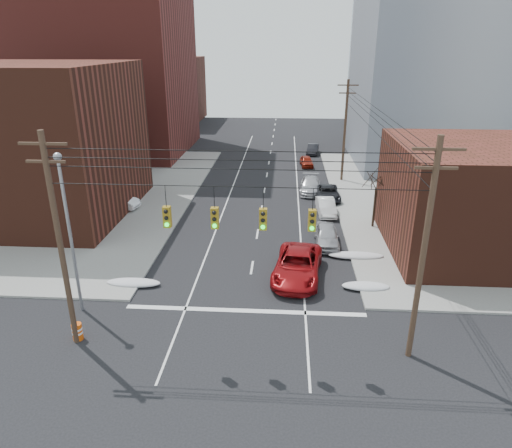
# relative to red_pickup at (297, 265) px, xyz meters

# --- Properties ---
(ground) EXTENTS (160.00, 160.00, 0.00)m
(ground) POSITION_rel_red_pickup_xyz_m (-3.10, -10.79, -0.88)
(ground) COLOR black
(ground) RESTS_ON ground
(sidewalk_nw) EXTENTS (40.00, 40.00, 0.15)m
(sidewalk_nw) POSITION_rel_red_pickup_xyz_m (-30.10, 16.21, -0.81)
(sidewalk_nw) COLOR gray
(sidewalk_nw) RESTS_ON ground
(building_brick_tall) EXTENTS (24.00, 20.00, 30.00)m
(building_brick_tall) POSITION_rel_red_pickup_xyz_m (-27.10, 37.21, 14.12)
(building_brick_tall) COLOR maroon
(building_brick_tall) RESTS_ON ground
(building_brick_near) EXTENTS (20.00, 16.00, 13.00)m
(building_brick_near) POSITION_rel_red_pickup_xyz_m (-25.10, 11.21, 5.62)
(building_brick_near) COLOR #492015
(building_brick_near) RESTS_ON ground
(building_brick_far) EXTENTS (22.00, 18.00, 12.00)m
(building_brick_far) POSITION_rel_red_pickup_xyz_m (-29.10, 63.21, 5.12)
(building_brick_far) COLOR #492015
(building_brick_far) RESTS_ON ground
(building_office) EXTENTS (22.00, 20.00, 25.00)m
(building_office) POSITION_rel_red_pickup_xyz_m (18.90, 33.21, 11.62)
(building_office) COLOR gray
(building_office) RESTS_ON ground
(building_glass) EXTENTS (20.00, 18.00, 22.00)m
(building_glass) POSITION_rel_red_pickup_xyz_m (20.90, 59.21, 10.12)
(building_glass) COLOR gray
(building_glass) RESTS_ON ground
(building_storefront) EXTENTS (16.00, 12.00, 8.00)m
(building_storefront) POSITION_rel_red_pickup_xyz_m (14.90, 5.21, 3.12)
(building_storefront) COLOR #492015
(building_storefront) RESTS_ON ground
(utility_pole_left) EXTENTS (2.20, 0.28, 11.00)m
(utility_pole_left) POSITION_rel_red_pickup_xyz_m (-11.60, -7.79, 4.90)
(utility_pole_left) COLOR #473323
(utility_pole_left) RESTS_ON ground
(utility_pole_right) EXTENTS (2.20, 0.28, 11.00)m
(utility_pole_right) POSITION_rel_red_pickup_xyz_m (5.40, -7.79, 4.90)
(utility_pole_right) COLOR #473323
(utility_pole_right) RESTS_ON ground
(utility_pole_far) EXTENTS (2.20, 0.28, 11.00)m
(utility_pole_far) POSITION_rel_red_pickup_xyz_m (5.40, 23.21, 4.90)
(utility_pole_far) COLOR #473323
(utility_pole_far) RESTS_ON ground
(traffic_signals) EXTENTS (17.00, 0.42, 2.02)m
(traffic_signals) POSITION_rel_red_pickup_xyz_m (-3.00, -7.82, 6.28)
(traffic_signals) COLOR black
(traffic_signals) RESTS_ON ground
(street_light) EXTENTS (0.44, 0.44, 9.32)m
(street_light) POSITION_rel_red_pickup_xyz_m (-12.60, -4.79, 4.66)
(street_light) COLOR gray
(street_light) RESTS_ON ground
(bare_tree) EXTENTS (2.09, 2.20, 4.93)m
(bare_tree) POSITION_rel_red_pickup_xyz_m (6.48, 9.21, 1.44)
(bare_tree) COLOR black
(bare_tree) RESTS_ON ground
(snow_nw) EXTENTS (3.50, 1.08, 0.42)m
(snow_nw) POSITION_rel_red_pickup_xyz_m (-10.50, -1.79, -0.67)
(snow_nw) COLOR silver
(snow_nw) RESTS_ON ground
(snow_ne) EXTENTS (3.00, 1.08, 0.42)m
(snow_ne) POSITION_rel_red_pickup_xyz_m (4.30, -1.29, -0.67)
(snow_ne) COLOR silver
(snow_ne) RESTS_ON ground
(snow_east_far) EXTENTS (4.00, 1.08, 0.42)m
(snow_east_far) POSITION_rel_red_pickup_xyz_m (4.30, 3.21, -0.67)
(snow_east_far) COLOR silver
(snow_east_far) RESTS_ON ground
(red_pickup) EXTENTS (3.70, 6.67, 1.77)m
(red_pickup) POSITION_rel_red_pickup_xyz_m (0.00, 0.00, 0.00)
(red_pickup) COLOR maroon
(red_pickup) RESTS_ON ground
(parked_car_a) EXTENTS (1.85, 4.48, 1.52)m
(parked_car_a) POSITION_rel_red_pickup_xyz_m (2.34, 5.44, -0.12)
(parked_car_a) COLOR #B3B3B8
(parked_car_a) RESTS_ON ground
(parked_car_b) EXTENTS (1.74, 4.35, 1.41)m
(parked_car_b) POSITION_rel_red_pickup_xyz_m (2.82, 12.32, -0.18)
(parked_car_b) COLOR white
(parked_car_b) RESTS_ON ground
(parked_car_c) EXTENTS (2.36, 4.93, 1.36)m
(parked_car_c) POSITION_rel_red_pickup_xyz_m (3.30, 16.43, -0.20)
(parked_car_c) COLOR black
(parked_car_c) RESTS_ON ground
(parked_car_d) EXTENTS (2.36, 5.24, 1.49)m
(parked_car_d) POSITION_rel_red_pickup_xyz_m (1.70, 18.78, -0.14)
(parked_car_d) COLOR #B5B4BA
(parked_car_d) RESTS_ON ground
(parked_car_e) EXTENTS (1.79, 3.76, 1.24)m
(parked_car_e) POSITION_rel_red_pickup_xyz_m (1.70, 29.62, -0.26)
(parked_car_e) COLOR maroon
(parked_car_e) RESTS_ON ground
(parked_car_f) EXTENTS (1.94, 4.22, 1.34)m
(parked_car_f) POSITION_rel_red_pickup_xyz_m (2.82, 36.57, -0.21)
(parked_car_f) COLOR black
(parked_car_f) RESTS_ON ground
(lot_car_a) EXTENTS (4.63, 2.43, 1.45)m
(lot_car_a) POSITION_rel_red_pickup_xyz_m (-16.63, 12.25, -0.01)
(lot_car_a) COLOR white
(lot_car_a) RESTS_ON sidewalk_nw
(lot_car_b) EXTENTS (6.17, 4.53, 1.56)m
(lot_car_b) POSITION_rel_red_pickup_xyz_m (-18.66, 18.86, 0.05)
(lot_car_b) COLOR silver
(lot_car_b) RESTS_ON sidewalk_nw
(lot_car_c) EXTENTS (4.75, 2.53, 1.31)m
(lot_car_c) POSITION_rel_red_pickup_xyz_m (-19.74, 12.28, -0.08)
(lot_car_c) COLOR black
(lot_car_c) RESTS_ON sidewalk_nw
(lot_car_d) EXTENTS (4.88, 2.82, 1.56)m
(lot_car_d) POSITION_rel_red_pickup_xyz_m (-23.08, 19.32, 0.05)
(lot_car_d) COLOR silver
(lot_car_d) RESTS_ON sidewalk_nw
(construction_barrel) EXTENTS (0.69, 0.69, 0.94)m
(construction_barrel) POSITION_rel_red_pickup_xyz_m (-11.60, -7.59, -0.40)
(construction_barrel) COLOR #D64E0B
(construction_barrel) RESTS_ON ground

